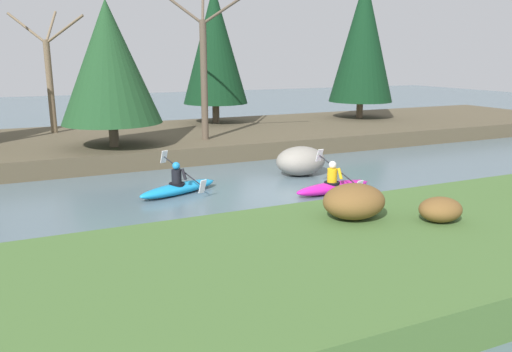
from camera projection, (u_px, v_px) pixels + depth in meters
name	position (u px, v px, depth m)	size (l,w,h in m)	color
ground_plane	(282.00, 194.00, 15.17)	(90.00, 90.00, 0.00)	slate
riverbank_near	(418.00, 249.00, 9.89)	(44.00, 5.42, 0.73)	#476B33
riverbank_far	(191.00, 139.00, 23.29)	(44.00, 8.80, 0.69)	brown
conifer_tree_centre	(109.00, 62.00, 18.51)	(3.75, 3.75, 5.44)	brown
conifer_tree_mid_right	(215.00, 45.00, 25.16)	(3.31, 3.31, 6.85)	brown
conifer_tree_right	(363.00, 40.00, 27.19)	(3.50, 3.50, 7.64)	brown
bare_tree_mid_upstream	(50.00, 75.00, 22.20)	(3.03, 2.99, 5.45)	#7A664C
bare_tree_mid_downstream	(204.00, 66.00, 20.29)	(3.53, 3.49, 6.40)	brown
shrub_clump_nearest	(354.00, 201.00, 10.52)	(1.37, 1.14, 0.74)	brown
shrub_clump_second	(440.00, 209.00, 10.34)	(0.94, 0.78, 0.51)	brown
kayaker_lead	(334.00, 186.00, 15.26)	(2.79, 2.07, 1.20)	#C61999
kayaker_middle	(179.00, 187.00, 15.15)	(2.74, 2.00, 1.20)	#1993D6
boulder_midstream	(301.00, 161.00, 17.51)	(1.80, 1.41, 1.02)	gray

